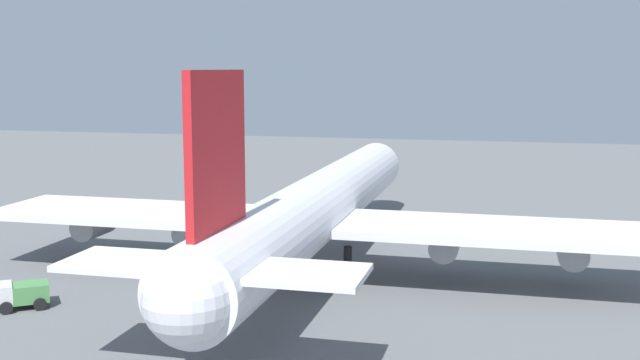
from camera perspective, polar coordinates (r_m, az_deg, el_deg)
ground_plane at (r=69.87m, az=-0.00°, el=-6.49°), size 252.72×252.72×0.00m
cargo_airplane at (r=68.24m, az=-0.09°, el=-2.06°), size 63.18×58.11×17.74m
pushback_tractor at (r=62.43m, az=-21.21°, el=-7.82°), size 4.14×4.36×1.97m
safety_cone_nose at (r=97.21m, az=3.31°, el=-2.08°), size 0.46×0.46×0.66m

